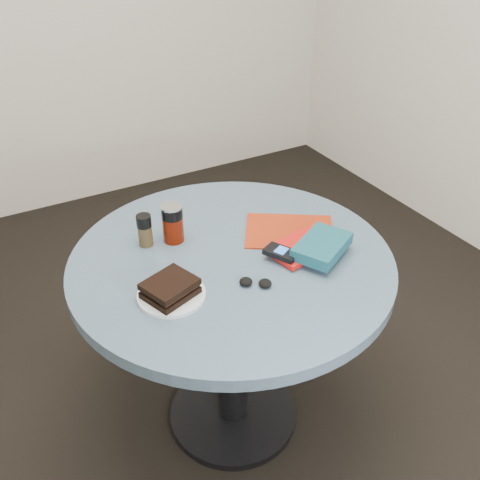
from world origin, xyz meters
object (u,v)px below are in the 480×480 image
novel (322,246)px  headphones (255,283)px  table (232,297)px  mp3_player (281,253)px  plate (172,295)px  red_book (301,248)px  soda_can (173,223)px  sandwich (170,288)px  pepper_grinder (145,230)px  magazine (289,231)px

novel → headphones: size_ratio=1.96×
table → mp3_player: mp3_player is taller
plate → red_book: bearing=1.0°
soda_can → sandwich: bearing=-115.1°
soda_can → novel: 0.47m
sandwich → soda_can: 0.29m
table → headphones: 0.24m
headphones → table: bearing=86.5°
red_book → mp3_player: (-0.08, -0.01, 0.02)m
pepper_grinder → magazine: pepper_grinder is taller
table → sandwich: 0.33m
sandwich → mp3_player: sandwich is taller
table → novel: (0.24, -0.14, 0.20)m
table → pepper_grinder: size_ratio=9.34×
magazine → table: bearing=-140.6°
table → sandwich: bearing=-158.4°
headphones → pepper_grinder: bearing=119.3°
red_book → headphones: 0.22m
novel → soda_can: bearing=110.7°
sandwich → magazine: sandwich is taller
table → novel: size_ratio=5.24×
headphones → magazine: bearing=37.9°
soda_can → red_book: size_ratio=0.65×
red_book → mp3_player: mp3_player is taller
soda_can → red_book: bearing=-38.3°
magazine → headphones: headphones is taller
pepper_grinder → mp3_player: size_ratio=0.92×
plate → headphones: 0.24m
plate → magazine: 0.49m
pepper_grinder → magazine: (0.44, -0.16, -0.05)m
plate → headphones: headphones is taller
plate → novel: (0.48, -0.05, 0.03)m
soda_can → plate: bearing=-114.7°
pepper_grinder → magazine: 0.47m
sandwich → soda_can: soda_can is taller
sandwich → headphones: (0.23, -0.07, -0.03)m
red_book → novel: size_ratio=1.03×
sandwich → headphones: sandwich is taller
pepper_grinder → novel: 0.55m
pepper_grinder → headphones: size_ratio=1.10×
mp3_player → plate: bearing=179.3°
soda_can → pepper_grinder: size_ratio=1.18×
plate → magazine: (0.47, 0.12, -0.00)m
novel → mp3_player: bearing=131.2°
pepper_grinder → red_book: 0.49m
plate → mp3_player: mp3_player is taller
pepper_grinder → headphones: (0.20, -0.35, -0.04)m
sandwich → headphones: bearing=-15.6°
table → soda_can: size_ratio=7.88×
novel → mp3_player: novel is taller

